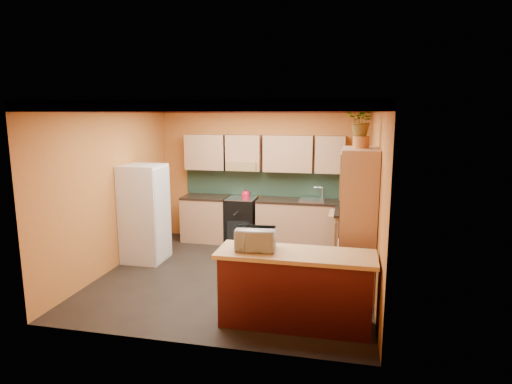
{
  "coord_description": "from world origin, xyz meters",
  "views": [
    {
      "loc": [
        1.7,
        -6.28,
        2.56
      ],
      "look_at": [
        0.23,
        0.45,
        1.3
      ],
      "focal_mm": 30.0,
      "sensor_mm": 36.0,
      "label": 1
    }
  ],
  "objects_px": {
    "pantry": "(357,224)",
    "fridge": "(144,213)",
    "stove": "(242,220)",
    "breakfast_bar": "(295,291)",
    "microwave": "(255,239)",
    "base_cabinets_back": "(272,223)"
  },
  "relations": [
    {
      "from": "microwave",
      "to": "breakfast_bar",
      "type": "bearing_deg",
      "value": -5.83
    },
    {
      "from": "microwave",
      "to": "pantry",
      "type": "bearing_deg",
      "value": 35.06
    },
    {
      "from": "pantry",
      "to": "breakfast_bar",
      "type": "relative_size",
      "value": 1.17
    },
    {
      "from": "fridge",
      "to": "pantry",
      "type": "relative_size",
      "value": 0.81
    },
    {
      "from": "microwave",
      "to": "base_cabinets_back",
      "type": "bearing_deg",
      "value": 90.61
    },
    {
      "from": "fridge",
      "to": "breakfast_bar",
      "type": "bearing_deg",
      "value": -32.09
    },
    {
      "from": "pantry",
      "to": "fridge",
      "type": "bearing_deg",
      "value": 168.39
    },
    {
      "from": "breakfast_bar",
      "to": "fridge",
      "type": "bearing_deg",
      "value": 147.91
    },
    {
      "from": "pantry",
      "to": "microwave",
      "type": "bearing_deg",
      "value": -139.11
    },
    {
      "from": "stove",
      "to": "base_cabinets_back",
      "type": "bearing_deg",
      "value": 0.0
    },
    {
      "from": "stove",
      "to": "pantry",
      "type": "xyz_separation_m",
      "value": [
        2.21,
        -2.14,
        0.59
      ]
    },
    {
      "from": "base_cabinets_back",
      "to": "fridge",
      "type": "distance_m",
      "value": 2.49
    },
    {
      "from": "base_cabinets_back",
      "to": "breakfast_bar",
      "type": "xyz_separation_m",
      "value": [
        0.85,
        -3.2,
        0.0
      ]
    },
    {
      "from": "stove",
      "to": "fridge",
      "type": "distance_m",
      "value": 2.01
    },
    {
      "from": "base_cabinets_back",
      "to": "microwave",
      "type": "height_order",
      "value": "microwave"
    },
    {
      "from": "pantry",
      "to": "microwave",
      "type": "distance_m",
      "value": 1.62
    },
    {
      "from": "base_cabinets_back",
      "to": "breakfast_bar",
      "type": "height_order",
      "value": "same"
    },
    {
      "from": "base_cabinets_back",
      "to": "breakfast_bar",
      "type": "bearing_deg",
      "value": -75.06
    },
    {
      "from": "fridge",
      "to": "microwave",
      "type": "relative_size",
      "value": 3.54
    },
    {
      "from": "fridge",
      "to": "pantry",
      "type": "xyz_separation_m",
      "value": [
        3.6,
        -0.74,
        0.2
      ]
    },
    {
      "from": "stove",
      "to": "fridge",
      "type": "xyz_separation_m",
      "value": [
        -1.39,
        -1.4,
        0.39
      ]
    },
    {
      "from": "stove",
      "to": "pantry",
      "type": "height_order",
      "value": "pantry"
    }
  ]
}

